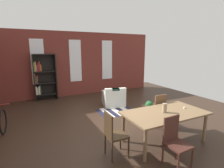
{
  "coord_description": "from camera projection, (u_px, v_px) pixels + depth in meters",
  "views": [
    {
      "loc": [
        -2.05,
        -4.15,
        2.16
      ],
      "look_at": [
        0.59,
        1.22,
        0.97
      ],
      "focal_mm": 27.62,
      "sensor_mm": 36.0,
      "label": 1
    }
  ],
  "objects": [
    {
      "name": "ground_plane",
      "position": [
        112.0,
        126.0,
        4.96
      ],
      "size": [
        10.28,
        10.28,
        0.0
      ],
      "primitive_type": "plane",
      "color": "#35251A"
    },
    {
      "name": "back_wall_brick",
      "position": [
        75.0,
        64.0,
        8.21
      ],
      "size": [
        8.02,
        0.12,
        2.99
      ],
      "primitive_type": "cube",
      "color": "maroon",
      "rests_on": "ground"
    },
    {
      "name": "window_pane_0",
      "position": [
        38.0,
        62.0,
        7.41
      ],
      "size": [
        0.55,
        0.02,
        1.94
      ],
      "primitive_type": "cube",
      "color": "white"
    },
    {
      "name": "window_pane_1",
      "position": [
        75.0,
        61.0,
        8.12
      ],
      "size": [
        0.55,
        0.02,
        1.94
      ],
      "primitive_type": "cube",
      "color": "white"
    },
    {
      "name": "window_pane_2",
      "position": [
        107.0,
        60.0,
        8.82
      ],
      "size": [
        0.55,
        0.02,
        1.94
      ],
      "primitive_type": "cube",
      "color": "white"
    },
    {
      "name": "dining_table",
      "position": [
        165.0,
        115.0,
        4.01
      ],
      "size": [
        1.93,
        1.05,
        0.74
      ],
      "color": "brown",
      "rests_on": "ground"
    },
    {
      "name": "vase_on_table",
      "position": [
        164.0,
        108.0,
        3.96
      ],
      "size": [
        0.1,
        0.1,
        0.21
      ],
      "primitive_type": "cylinder",
      "color": "#998466",
      "rests_on": "dining_table"
    },
    {
      "name": "tealight_candle_0",
      "position": [
        165.0,
        107.0,
        4.27
      ],
      "size": [
        0.04,
        0.04,
        0.03
      ],
      "primitive_type": "cylinder",
      "color": "silver",
      "rests_on": "dining_table"
    },
    {
      "name": "tealight_candle_1",
      "position": [
        184.0,
        108.0,
        4.24
      ],
      "size": [
        0.04,
        0.04,
        0.04
      ],
      "primitive_type": "cylinder",
      "color": "silver",
      "rests_on": "dining_table"
    },
    {
      "name": "dining_chair_far_right",
      "position": [
        157.0,
        109.0,
        4.88
      ],
      "size": [
        0.41,
        0.41,
        0.95
      ],
      "color": "brown",
      "rests_on": "ground"
    },
    {
      "name": "dining_chair_head_left",
      "position": [
        113.0,
        133.0,
        3.46
      ],
      "size": [
        0.41,
        0.41,
        0.95
      ],
      "color": "#3A2A18",
      "rests_on": "ground"
    },
    {
      "name": "dining_chair_near_left",
      "position": [
        175.0,
        140.0,
        3.19
      ],
      "size": [
        0.42,
        0.42,
        0.95
      ],
      "color": "#40211A",
      "rests_on": "ground"
    },
    {
      "name": "bookshelf_tall",
      "position": [
        43.0,
        77.0,
        7.43
      ],
      "size": [
        0.93,
        0.33,
        1.99
      ],
      "color": "black",
      "rests_on": "ground"
    },
    {
      "name": "armchair_white",
      "position": [
        114.0,
        98.0,
        6.77
      ],
      "size": [
        0.95,
        0.95,
        0.75
      ],
      "color": "silver",
      "rests_on": "ground"
    },
    {
      "name": "potted_plant_by_shelf",
      "position": [
        149.0,
        107.0,
        5.92
      ],
      "size": [
        0.26,
        0.26,
        0.44
      ],
      "color": "#333338",
      "rests_on": "ground"
    },
    {
      "name": "striped_rug",
      "position": [
        116.0,
        111.0,
        6.17
      ],
      "size": [
        1.28,
        0.97,
        0.01
      ],
      "color": "#1E1E33",
      "rests_on": "ground"
    }
  ]
}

